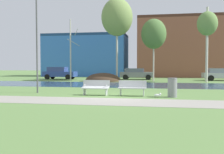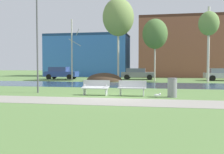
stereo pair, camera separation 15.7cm
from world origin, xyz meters
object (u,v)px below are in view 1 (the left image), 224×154
at_px(seagull, 158,95).
at_px(parked_van_nearest_blue, 59,73).
at_px(bench_right, 132,88).
at_px(parked_sedan_second_grey, 136,73).
at_px(parked_hatch_third_silver, 221,74).
at_px(bench_left, 96,87).
at_px(streetlamp, 37,29).
at_px(trash_bin, 172,87).

distance_m(seagull, parked_van_nearest_blue, 21.08).
bearing_deg(bench_right, parked_van_nearest_blue, 123.28).
height_order(seagull, parked_sedan_second_grey, parked_sedan_second_grey).
bearing_deg(seagull, parked_hatch_third_silver, 67.88).
relative_size(bench_left, streetlamp, 0.26).
distance_m(streetlamp, parked_hatch_third_silver, 21.96).
relative_size(bench_right, trash_bin, 1.53).
distance_m(bench_left, seagull, 3.63).
distance_m(seagull, parked_hatch_third_silver, 18.70).
relative_size(streetlamp, parked_hatch_third_silver, 1.46).
bearing_deg(bench_left, seagull, -9.01).
relative_size(trash_bin, seagull, 2.49).
distance_m(bench_left, streetlamp, 5.35).
xyz_separation_m(streetlamp, parked_hatch_third_silver, (14.54, 16.12, -3.29)).
bearing_deg(seagull, parked_sedan_second_grey, 98.37).
distance_m(bench_left, trash_bin, 4.36).
xyz_separation_m(trash_bin, parked_hatch_third_silver, (6.26, 16.99, 0.20)).
xyz_separation_m(parked_sedan_second_grey, parked_hatch_third_silver, (9.68, -0.66, 0.01)).
bearing_deg(streetlamp, trash_bin, -5.98).
relative_size(bench_left, seagull, 3.81).
xyz_separation_m(trash_bin, seagull, (-0.78, -0.32, -0.41)).
bearing_deg(streetlamp, bench_left, -9.02).
relative_size(trash_bin, parked_sedan_second_grey, 0.25).
bearing_deg(parked_hatch_third_silver, seagull, -112.12).
height_order(trash_bin, seagull, trash_bin).
bearing_deg(parked_hatch_third_silver, bench_right, -116.84).
xyz_separation_m(bench_right, seagull, (1.44, -0.57, -0.34)).
bearing_deg(trash_bin, parked_hatch_third_silver, 69.78).
distance_m(parked_sedan_second_grey, parked_hatch_third_silver, 9.70).
xyz_separation_m(parked_van_nearest_blue, parked_sedan_second_grey, (9.65, 0.86, -0.06)).
height_order(bench_left, parked_hatch_third_silver, parked_hatch_third_silver).
bearing_deg(seagull, bench_left, 170.99).
distance_m(bench_left, bench_right, 2.14).
bearing_deg(parked_hatch_third_silver, parked_van_nearest_blue, -179.39).
relative_size(seagull, parked_van_nearest_blue, 0.10).
bearing_deg(parked_van_nearest_blue, parked_hatch_third_silver, 0.61).
xyz_separation_m(bench_right, streetlamp, (-6.07, 0.62, 3.57)).
bearing_deg(bench_right, bench_left, 180.00).
relative_size(trash_bin, parked_van_nearest_blue, 0.26).
xyz_separation_m(bench_right, trash_bin, (2.22, -0.24, 0.07)).
bearing_deg(bench_right, streetlamp, 174.13).
bearing_deg(streetlamp, parked_hatch_third_silver, 47.94).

